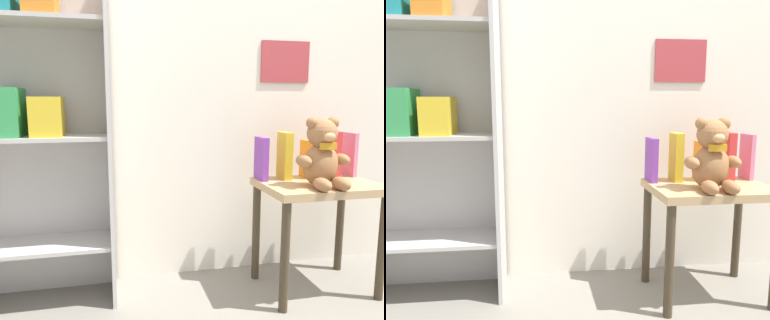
% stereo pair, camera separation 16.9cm
% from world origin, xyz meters
% --- Properties ---
extents(wall_back, '(4.80, 0.07, 2.50)m').
position_xyz_m(wall_back, '(0.00, 1.29, 1.25)').
color(wall_back, silver).
rests_on(wall_back, ground_plane).
extents(bookshelf_side, '(0.70, 0.28, 1.53)m').
position_xyz_m(bookshelf_side, '(-0.96, 1.14, 0.86)').
color(bookshelf_side, '#BCB7B2').
rests_on(bookshelf_side, ground_plane).
extents(display_table, '(0.55, 0.39, 0.54)m').
position_xyz_m(display_table, '(0.35, 0.95, 0.44)').
color(display_table, tan).
rests_on(display_table, ground_plane).
extents(teddy_bear, '(0.24, 0.22, 0.32)m').
position_xyz_m(teddy_bear, '(0.31, 0.87, 0.68)').
color(teddy_bear, '#99663D').
rests_on(teddy_bear, display_table).
extents(book_standing_purple, '(0.03, 0.11, 0.21)m').
position_xyz_m(book_standing_purple, '(0.11, 1.07, 0.65)').
color(book_standing_purple, purple).
rests_on(book_standing_purple, display_table).
extents(book_standing_yellow, '(0.04, 0.11, 0.23)m').
position_xyz_m(book_standing_yellow, '(0.23, 1.07, 0.66)').
color(book_standing_yellow, gold).
rests_on(book_standing_yellow, display_table).
extents(book_standing_orange, '(0.03, 0.10, 0.19)m').
position_xyz_m(book_standing_orange, '(0.35, 1.07, 0.64)').
color(book_standing_orange, orange).
rests_on(book_standing_orange, display_table).
extents(book_standing_red, '(0.04, 0.13, 0.24)m').
position_xyz_m(book_standing_red, '(0.47, 1.05, 0.66)').
color(book_standing_red, red).
rests_on(book_standing_red, display_table).
extents(book_standing_pink, '(0.02, 0.10, 0.23)m').
position_xyz_m(book_standing_pink, '(0.59, 1.07, 0.65)').
color(book_standing_pink, '#D17093').
rests_on(book_standing_pink, display_table).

